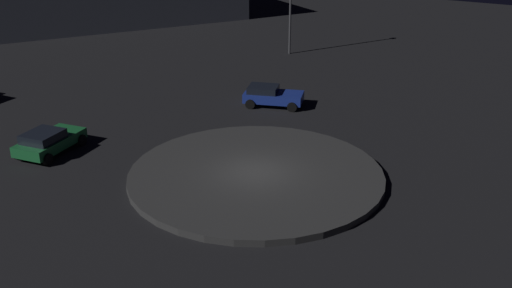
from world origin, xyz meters
TOP-DOWN VIEW (x-y plane):
  - ground_plane at (0.00, 0.00)m, footprint 118.65×118.65m
  - roundabout_island at (0.00, 0.00)m, footprint 12.52×12.52m
  - car_green at (3.04, -11.11)m, footprint 4.11×2.59m
  - car_blue at (-9.85, -4.65)m, footprint 3.02×4.20m

SIDE VIEW (x-z plane):
  - ground_plane at x=0.00m, z-range 0.00..0.00m
  - roundabout_island at x=0.00m, z-range 0.00..0.32m
  - car_blue at x=-9.85m, z-range 0.05..1.36m
  - car_green at x=3.04m, z-range 0.04..1.38m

